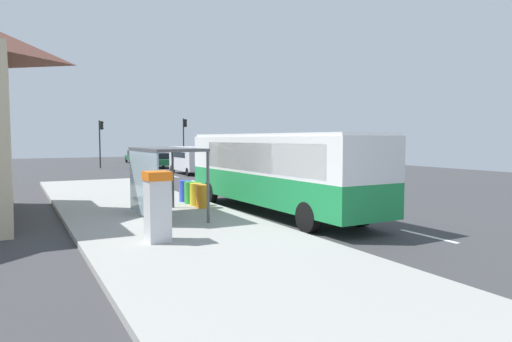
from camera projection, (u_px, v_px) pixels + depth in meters
The scene contains 22 objects.
ground_plane at pixel (193, 182), 31.49m from camera, with size 56.00×92.00×0.04m, color #38383A.
sidewalk_platform at pixel (147, 213), 17.91m from camera, with size 6.20×30.00×0.18m, color #999993.
lane_stripe_seg_0 at pixel (428, 236), 14.02m from camera, with size 0.16×2.20×0.01m, color silver.
lane_stripe_seg_1 at pixel (329, 213), 18.42m from camera, with size 0.16×2.20×0.01m, color silver.
lane_stripe_seg_2 at pixel (268, 198), 22.81m from camera, with size 0.16×2.20×0.01m, color silver.
lane_stripe_seg_3 at pixel (227, 189), 27.21m from camera, with size 0.16×2.20×0.01m, color silver.
lane_stripe_seg_4 at pixel (197, 182), 31.60m from camera, with size 0.16×2.20×0.01m, color silver.
lane_stripe_seg_5 at pixel (174, 176), 36.00m from camera, with size 0.16×2.20×0.01m, color silver.
lane_stripe_seg_6 at pixel (157, 172), 40.39m from camera, with size 0.16×2.20×0.01m, color silver.
lane_stripe_seg_7 at pixel (143, 169), 44.79m from camera, with size 0.16×2.20×0.01m, color silver.
bus at pixel (275, 168), 18.20m from camera, with size 2.79×11.07×3.21m.
white_van at pixel (190, 158), 38.32m from camera, with size 2.04×5.20×2.30m.
sedan_near at pixel (135, 156), 55.87m from camera, with size 1.99×4.47×1.52m.
sedan_far at pixel (160, 160), 46.65m from camera, with size 1.87×4.41×1.52m.
ticket_machine at pixel (157, 206), 12.51m from camera, with size 0.66×0.76×1.94m.
recycling_bin_orange at pixel (202, 196), 18.60m from camera, with size 0.52×0.52×0.95m, color orange.
recycling_bin_yellow at pixel (196, 194), 19.22m from camera, with size 0.52×0.52×0.95m, color yellow.
recycling_bin_green at pixel (190, 193), 19.83m from camera, with size 0.52×0.52×0.95m, color green.
recycling_bin_blue at pixel (185, 191), 20.45m from camera, with size 0.52×0.52×0.95m, color blue.
traffic_light_near_side at pixel (184, 135), 49.25m from camera, with size 0.49×0.28×5.17m.
traffic_light_far_side at pixel (101, 136), 45.92m from camera, with size 0.49×0.28×4.82m.
bus_shelter at pixel (158, 164), 16.29m from camera, with size 1.80×4.00×2.50m.
Camera 1 is at (-10.98, -15.68, 3.03)m, focal length 31.85 mm.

